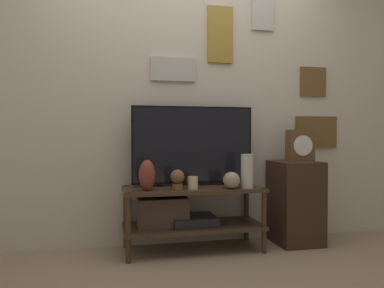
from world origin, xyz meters
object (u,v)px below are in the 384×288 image
Objects in this scene: television at (193,145)px; decorative_bust at (177,179)px; vase_urn_stoneware at (147,175)px; vase_round_glass at (232,180)px; mantel_clock at (300,145)px; vase_tall_ceramic at (247,171)px; candle_jar at (193,183)px.

television is 0.37m from decorative_bust.
vase_urn_stoneware reaches higher than vase_round_glass.
decorative_bust is at bearing -172.54° from mantel_clock.
mantel_clock is (0.69, 0.18, 0.27)m from vase_round_glass.
candle_jar is at bearing 175.44° from vase_tall_ceramic.
vase_tall_ceramic is at bearing -30.89° from television.
television is 6.49× the size of decorative_bust.
candle_jar is (-0.44, 0.04, -0.09)m from vase_tall_ceramic.
vase_urn_stoneware is (-0.41, -0.20, -0.22)m from television.
decorative_bust reaches higher than candle_jar.
vase_urn_stoneware is at bearing -153.31° from television.
vase_urn_stoneware is 0.23m from decorative_bust.
mantel_clock is at bearing 7.46° from decorative_bust.
vase_round_glass is at bearing -44.69° from television.
vase_round_glass is (-0.14, -0.02, -0.07)m from vase_tall_ceramic.
vase_urn_stoneware is 0.66m from vase_round_glass.
television is 4.35× the size of vase_urn_stoneware.
mantel_clock is (1.35, 0.13, 0.22)m from vase_urn_stoneware.
vase_round_glass is 0.76m from mantel_clock.
vase_round_glass is 0.31m from candle_jar.
mantel_clock reaches higher than candle_jar.
television is 3.74× the size of mantel_clock.
television reaches higher than decorative_bust.
television is 10.41× the size of candle_jar.
decorative_bust is at bearing -128.74° from television.
vase_tall_ceramic is 2.76× the size of candle_jar.
vase_round_glass is at bearing -172.82° from vase_tall_ceramic.
vase_round_glass reaches higher than candle_jar.
vase_urn_stoneware is 1.76× the size of vase_round_glass.
television is 0.51m from vase_urn_stoneware.
mantel_clock is at bearing 14.78° from vase_round_glass.
television is 0.45m from vase_round_glass.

